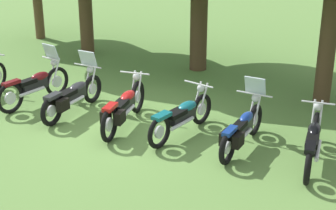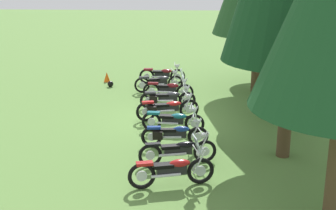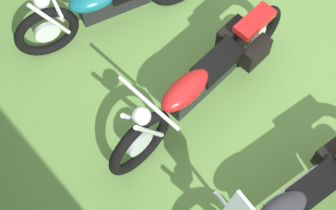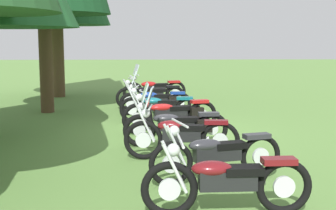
# 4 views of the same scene
# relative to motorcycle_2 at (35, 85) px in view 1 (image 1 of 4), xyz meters

# --- Properties ---
(ground_plane) EXTENTS (80.00, 80.00, 0.00)m
(ground_plane) POSITION_rel_motorcycle_2_xyz_m (2.62, 0.05, -0.49)
(ground_plane) COLOR #608C42
(motorcycle_2) EXTENTS (0.61, 2.20, 1.39)m
(motorcycle_2) POSITION_rel_motorcycle_2_xyz_m (0.00, 0.00, 0.00)
(motorcycle_2) COLOR black
(motorcycle_2) RESTS_ON ground_plane
(motorcycle_3) EXTENTS (0.77, 2.28, 1.36)m
(motorcycle_3) POSITION_rel_motorcycle_2_xyz_m (1.19, -0.02, -0.03)
(motorcycle_3) COLOR black
(motorcycle_3) RESTS_ON ground_plane
(motorcycle_4) EXTENTS (0.94, 2.37, 1.03)m
(motorcycle_4) POSITION_rel_motorcycle_2_xyz_m (2.63, 0.03, -0.02)
(motorcycle_4) COLOR black
(motorcycle_4) RESTS_ON ground_plane
(motorcycle_5) EXTENTS (0.74, 2.22, 1.00)m
(motorcycle_5) POSITION_rel_motorcycle_2_xyz_m (3.95, 0.33, -0.04)
(motorcycle_5) COLOR black
(motorcycle_5) RESTS_ON ground_plane
(motorcycle_6) EXTENTS (0.78, 2.19, 1.35)m
(motorcycle_6) POSITION_rel_motorcycle_2_xyz_m (5.30, 0.40, -0.04)
(motorcycle_6) COLOR black
(motorcycle_6) RESTS_ON ground_plane
(motorcycle_7) EXTENTS (0.80, 2.32, 1.01)m
(motorcycle_7) POSITION_rel_motorcycle_2_xyz_m (6.70, 0.58, -0.04)
(motorcycle_7) COLOR black
(motorcycle_7) RESTS_ON ground_plane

